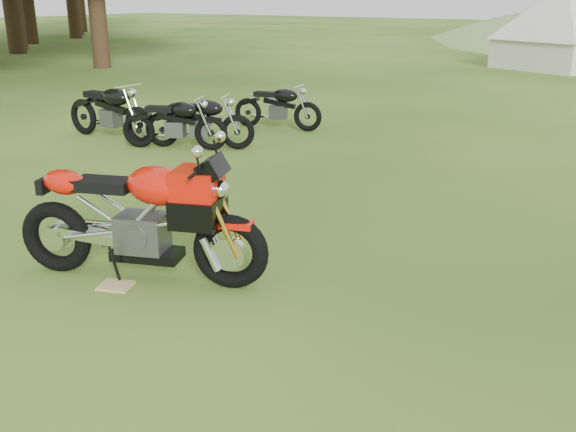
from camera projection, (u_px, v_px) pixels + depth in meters
The scene contains 9 objects.
ground at pixel (239, 279), 5.60m from camera, with size 120.00×120.00×0.00m, color #23430E.
treeline at pixel (78, 51), 27.75m from camera, with size 28.00×32.00×14.00m, color black, non-canonical shape.
sport_motorcycle at pixel (138, 209), 5.40m from camera, with size 2.14×0.54×1.29m, color red, non-canonical shape.
plywood_board at pixel (116, 286), 5.45m from camera, with size 0.27×0.22×0.02m, color tan.
vintage_moto_a at pixel (174, 122), 10.15m from camera, with size 1.68×0.39×0.88m, color black, non-canonical shape.
vintage_moto_b at pixel (109, 110), 10.80m from camera, with size 1.94×0.45×1.02m, color black, non-canonical shape.
vintage_moto_c at pixel (277, 105), 11.66m from camera, with size 1.65×0.38×0.87m, color black, non-canonical shape.
vintage_moto_d at pixel (199, 120), 10.20m from camera, with size 1.74×0.40×0.91m, color black, non-canonical shape.
tent_left at pixel (561, 27), 20.91m from camera, with size 3.10×3.10×2.69m, color beige, non-canonical shape.
Camera 1 is at (3.13, -4.07, 2.36)m, focal length 40.00 mm.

